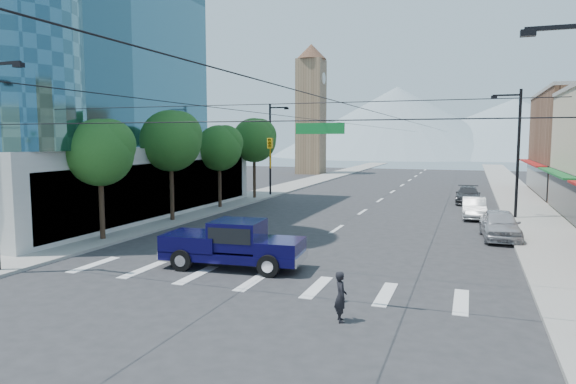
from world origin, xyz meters
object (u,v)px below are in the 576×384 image
Objects in this scene: pedestrian at (341,297)px; parked_car_mid at (474,208)px; parked_car_near at (500,225)px; parked_car_far at (468,195)px; pickup_truck at (232,243)px.

parked_car_mid is (3.95, 23.29, -0.05)m from pedestrian.
parked_car_near is 0.97× the size of parked_car_far.
parked_car_far is (-0.46, 8.70, -0.01)m from parked_car_mid.
parked_car_mid is at bearing -34.53° from pedestrian.
parked_car_near is at bearing 38.99° from pickup_truck.
pickup_truck is 15.66m from parked_car_near.
pedestrian is at bearing -112.42° from parked_car_near.
pedestrian is (6.03, -4.86, -0.31)m from pickup_truck.
pickup_truck reaches higher than parked_car_near.
parked_car_near reaches higher than parked_car_far.
pedestrian is at bearing -101.41° from parked_car_mid.
parked_car_near is 16.41m from parked_car_far.
parked_car_far is (3.48, 31.99, -0.06)m from pedestrian.
parked_car_near reaches higher than pedestrian.
parked_car_mid is at bearing -87.32° from parked_car_far.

